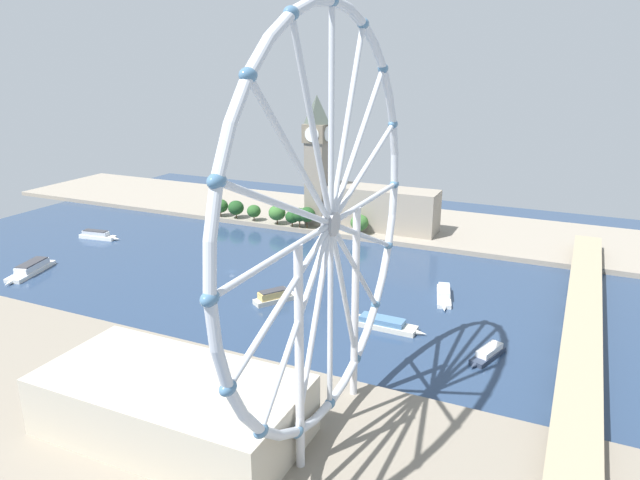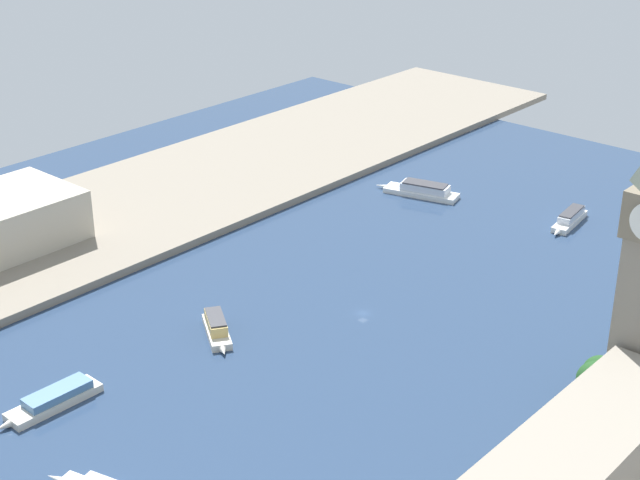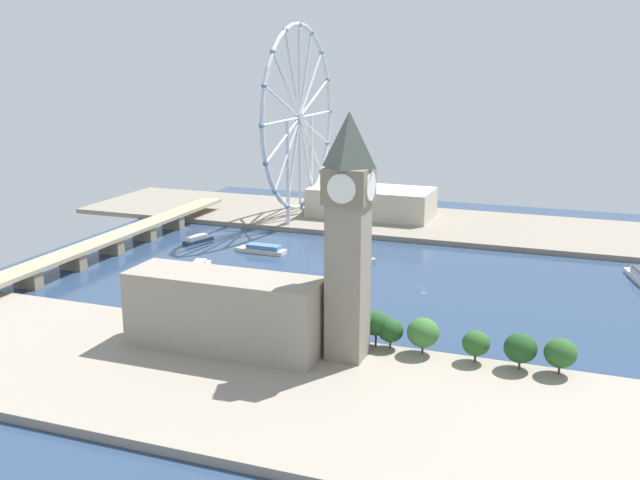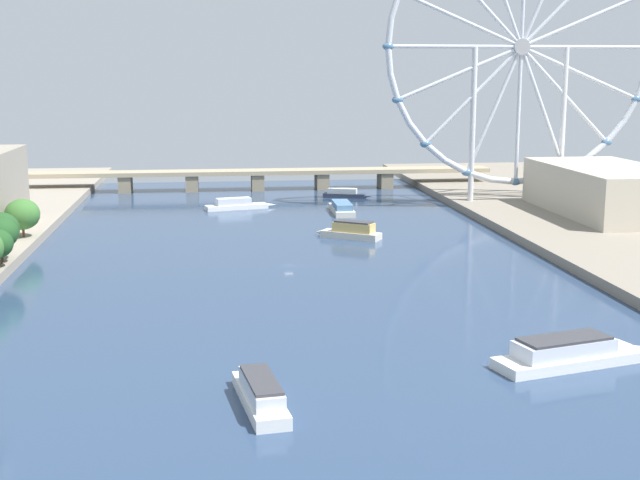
% 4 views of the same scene
% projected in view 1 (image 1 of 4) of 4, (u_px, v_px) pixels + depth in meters
% --- Properties ---
extents(ground_plane, '(419.64, 419.64, 0.00)m').
position_uv_depth(ground_plane, '(232.00, 272.00, 312.82)').
color(ground_plane, navy).
extents(riverbank_left, '(90.00, 520.00, 3.00)m').
position_uv_depth(riverbank_left, '(326.00, 215.00, 420.45)').
color(riverbank_left, gray).
rests_on(riverbank_left, ground_plane).
extents(riverbank_right, '(90.00, 520.00, 3.00)m').
position_uv_depth(riverbank_right, '(37.00, 381.00, 204.28)').
color(riverbank_right, gray).
rests_on(riverbank_right, ground_plane).
extents(clock_tower, '(15.77, 15.77, 85.11)m').
position_uv_depth(clock_tower, '(317.00, 159.00, 378.07)').
color(clock_tower, gray).
rests_on(clock_tower, riverbank_left).
extents(parliament_block, '(22.00, 71.51, 27.21)m').
position_uv_depth(parliament_block, '(383.00, 209.00, 376.20)').
color(parliament_block, gray).
rests_on(parliament_block, riverbank_left).
extents(tree_row_embankment, '(13.18, 115.96, 14.05)m').
position_uv_depth(tree_row_embankment, '(281.00, 213.00, 388.09)').
color(tree_row_embankment, '#513823').
rests_on(tree_row_embankment, riverbank_left).
extents(ferris_wheel, '(117.90, 3.20, 122.48)m').
position_uv_depth(ferris_wheel, '(331.00, 226.00, 157.93)').
color(ferris_wheel, silver).
rests_on(ferris_wheel, riverbank_right).
extents(riverside_hall, '(39.16, 78.98, 18.40)m').
position_uv_depth(riverside_hall, '(172.00, 405.00, 171.70)').
color(riverside_hall, '#BCB29E').
rests_on(riverside_hall, riverbank_right).
extents(river_bridge, '(231.64, 14.17, 9.86)m').
position_uv_depth(river_bridge, '(583.00, 317.00, 241.40)').
color(river_bridge, tan).
rests_on(river_bridge, ground_plane).
extents(tour_boat_0, '(9.12, 28.77, 5.41)m').
position_uv_depth(tour_boat_0, '(98.00, 235.00, 369.01)').
color(tour_boat_0, white).
rests_on(tour_boat_0, ground_plane).
extents(tour_boat_1, '(22.48, 11.50, 4.26)m').
position_uv_depth(tour_boat_1, '(488.00, 354.00, 222.63)').
color(tour_boat_1, '#2D384C').
rests_on(tour_boat_1, ground_plane).
extents(tour_boat_2, '(36.97, 16.66, 5.83)m').
position_uv_depth(tour_boat_2, '(31.00, 269.00, 310.28)').
color(tour_boat_2, white).
rests_on(tour_boat_2, ground_plane).
extents(tour_boat_3, '(22.86, 17.28, 6.15)m').
position_uv_depth(tour_boat_3, '(275.00, 297.00, 273.67)').
color(tour_boat_3, beige).
rests_on(tour_boat_3, ground_plane).
extents(tour_boat_4, '(30.90, 12.59, 4.82)m').
position_uv_depth(tour_boat_4, '(444.00, 294.00, 277.90)').
color(tour_boat_4, white).
rests_on(tour_boat_4, ground_plane).
extents(tour_boat_5, '(8.52, 31.99, 4.62)m').
position_uv_depth(tour_boat_5, '(385.00, 324.00, 246.95)').
color(tour_boat_5, beige).
rests_on(tour_boat_5, ground_plane).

